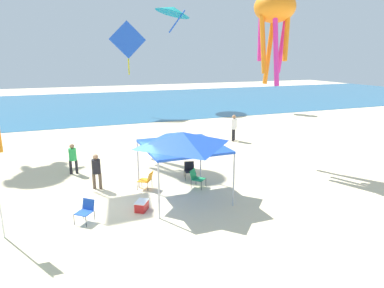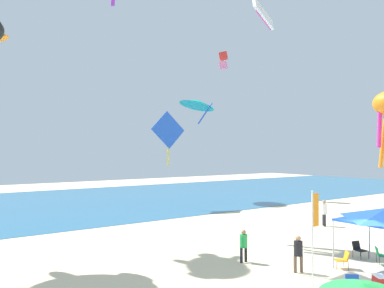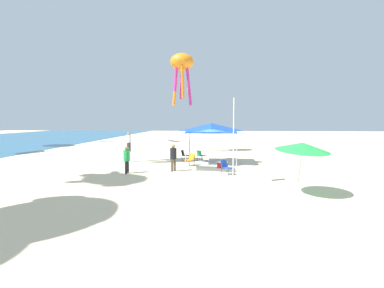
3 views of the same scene
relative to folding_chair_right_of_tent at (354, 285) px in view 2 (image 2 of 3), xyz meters
The scene contains 15 objects.
ground 1.87m from the folding_chair_right_of_tent, 30.34° to the left, with size 120.00×120.00×0.10m, color beige.
ocean_strip 32.96m from the folding_chair_right_of_tent, 87.31° to the left, with size 120.00×29.55×0.02m, color #28668E.
folding_chair_right_of_tent is the anchor object (origin of this frame).
folding_chair_near_cooler 6.04m from the folding_chair_right_of_tent, 29.29° to the left, with size 0.64×0.72×0.82m.
folding_chair_facing_ocean 5.40m from the folding_chair_right_of_tent, 18.47° to the left, with size 0.80×0.81×0.82m.
folding_chair_left_of_tent 3.71m from the folding_chair_right_of_tent, 38.72° to the left, with size 0.81×0.78×0.82m.
cooler_box 2.16m from the folding_chair_right_of_tent, ahead, with size 0.68×0.74×0.40m.
banner_flag 3.35m from the folding_chair_right_of_tent, behind, with size 0.36×0.06×4.18m.
person_beachcomber 14.38m from the folding_chair_right_of_tent, 39.58° to the left, with size 0.45×0.45×1.91m.
person_by_tent 5.81m from the folding_chair_right_of_tent, 91.51° to the left, with size 0.43×0.38×1.61m.
person_near_umbrella 3.31m from the folding_chair_right_of_tent, 76.62° to the left, with size 0.41×0.39×1.66m.
kite_parafoil_white 33.44m from the folding_chair_right_of_tent, 50.85° to the left, with size 4.37×1.87×2.74m.
kite_box_red 36.41m from the folding_chair_right_of_tent, 58.34° to the left, with size 1.47×1.45×2.21m.
kite_delta_teal 31.41m from the folding_chair_right_of_tent, 65.09° to the left, with size 4.37×4.32×3.45m.
kite_diamond_blue 25.34m from the folding_chair_right_of_tent, 74.60° to the left, with size 3.76×0.64×5.35m.
Camera 2 is at (-14.81, -9.09, 5.45)m, focal length 35.78 mm.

